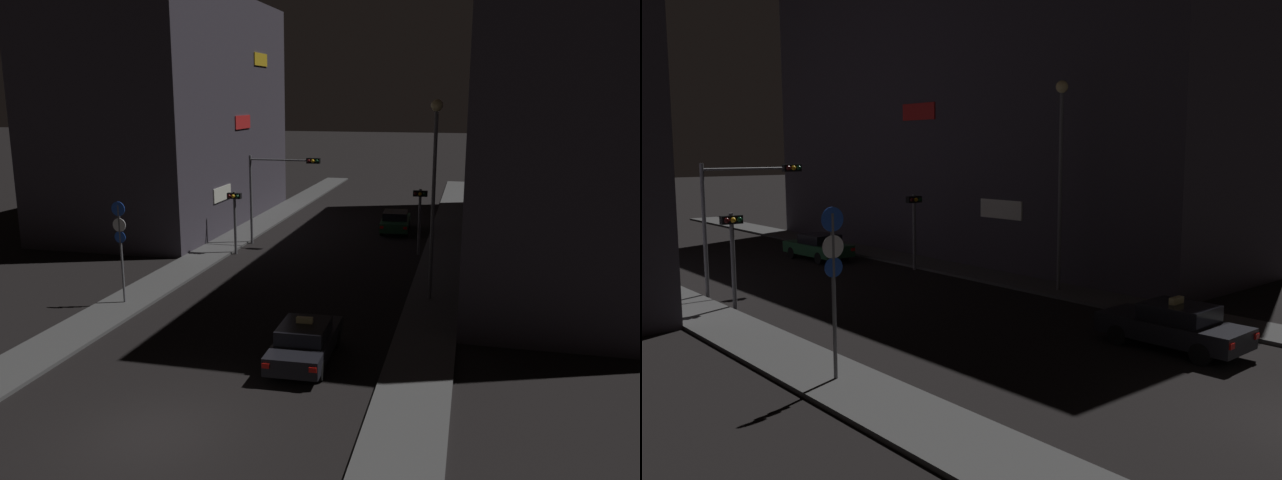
# 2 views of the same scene
# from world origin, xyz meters

# --- Properties ---
(sidewalk_left) EXTENTS (2.30, 56.29, 0.13)m
(sidewalk_left) POSITION_xyz_m (-6.52, 26.15, 0.06)
(sidewalk_left) COLOR #4C4C4C
(sidewalk_left) RESTS_ON ground_plane
(sidewalk_right) EXTENTS (2.30, 56.29, 0.13)m
(sidewalk_right) POSITION_xyz_m (6.52, 26.15, 0.06)
(sidewalk_right) COLOR #4C4C4C
(sidewalk_right) RESTS_ON ground_plane
(building_facade_right) EXTENTS (9.17, 32.24, 17.47)m
(building_facade_right) POSITION_xyz_m (12.21, 24.63, 8.74)
(building_facade_right) COLOR #3D3842
(building_facade_right) RESTS_ON ground_plane
(taxi) EXTENTS (1.92, 4.50, 1.62)m
(taxi) POSITION_xyz_m (2.68, 5.64, 0.74)
(taxi) COLOR black
(taxi) RESTS_ON ground_plane
(far_car) EXTENTS (2.06, 4.55, 1.42)m
(far_car) POSITION_xyz_m (3.06, 27.77, 0.73)
(far_car) COLOR #1E512D
(far_car) RESTS_ON ground_plane
(traffic_light_overhead) EXTENTS (4.41, 0.42, 5.44)m
(traffic_light_overhead) POSITION_xyz_m (-3.47, 22.21, 3.94)
(traffic_light_overhead) COLOR slate
(traffic_light_overhead) RESTS_ON ground_plane
(traffic_light_left_kerb) EXTENTS (0.80, 0.42, 3.64)m
(traffic_light_left_kerb) POSITION_xyz_m (-5.12, 19.44, 2.62)
(traffic_light_left_kerb) COLOR slate
(traffic_light_left_kerb) RESTS_ON ground_plane
(traffic_light_right_kerb) EXTENTS (0.80, 0.42, 3.79)m
(traffic_light_right_kerb) POSITION_xyz_m (5.12, 21.77, 2.71)
(traffic_light_right_kerb) COLOR slate
(traffic_light_right_kerb) RESTS_ON ground_plane
(sign_pole_left) EXTENTS (0.62, 0.10, 4.43)m
(sign_pole_left) POSITION_xyz_m (-6.52, 9.68, 2.85)
(sign_pole_left) COLOR slate
(sign_pole_left) RESTS_ON sidewalk_left
(street_lamp_near_block) EXTENTS (0.51, 0.51, 8.63)m
(street_lamp_near_block) POSITION_xyz_m (6.34, 13.37, 5.86)
(street_lamp_near_block) COLOR slate
(street_lamp_near_block) RESTS_ON sidewalk_right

